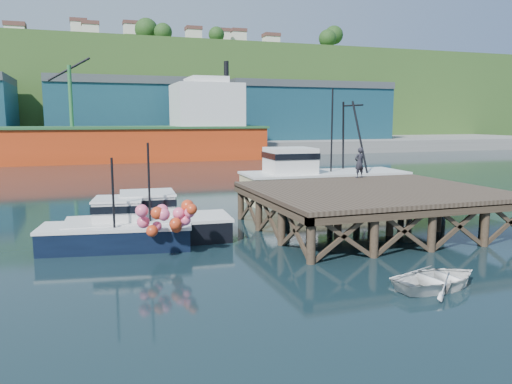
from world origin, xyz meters
name	(u,v)px	position (x,y,z in m)	size (l,w,h in m)	color
ground	(273,237)	(0.00, 0.00, 0.00)	(300.00, 300.00, 0.00)	black
wharf	(375,193)	(5.50, -0.19, 1.94)	(12.00, 10.00, 2.62)	brown
far_quay	(135,145)	(0.00, 70.00, 1.00)	(160.00, 40.00, 2.00)	gray
warehouse_mid	(137,114)	(0.00, 65.00, 6.50)	(28.00, 16.00, 9.00)	#1B4A5A
warehouse_right	(300,114)	(30.00, 65.00, 6.50)	(30.00, 16.00, 9.00)	#1B4A5A
cargo_ship	(85,137)	(-8.46, 48.00, 3.31)	(55.50, 10.00, 13.75)	red
hillside	(121,96)	(0.00, 100.00, 11.00)	(220.00, 50.00, 22.00)	#2D511E
boat_navy	(117,229)	(-7.26, 0.51, 0.82)	(6.81, 4.10, 4.07)	black
boat_black	(149,222)	(-5.75, 1.38, 0.85)	(7.67, 6.43, 4.64)	black
trawler	(321,177)	(7.14, 9.41, 1.59)	(11.71, 4.57, 7.74)	beige
dinghy	(438,279)	(2.64, -8.72, 0.34)	(2.37, 3.32, 0.69)	white
dockworker	(359,163)	(7.23, 4.40, 3.04)	(0.67, 0.44, 1.84)	black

